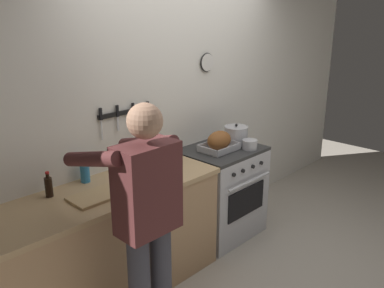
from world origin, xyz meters
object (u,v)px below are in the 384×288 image
Objects in this scene: bottle_wine_red at (145,153)px; bottle_dish_soap at (85,171)px; saucepan at (250,144)px; bottle_olive_oil at (160,155)px; stove at (221,192)px; stock_pot at (236,135)px; person_cook at (146,216)px; roasting_pan at (219,142)px; cutting_board at (96,196)px; bottle_soy_sauce at (49,186)px.

bottle_dish_soap is at bearing 167.95° from bottle_wine_red.
bottle_olive_oil is (-0.94, 0.23, 0.07)m from saucepan.
bottle_wine_red is at bearing 171.59° from stove.
stock_pot is at bearing -8.29° from bottle_dish_soap.
person_cook is 5.17× the size of bottle_wine_red.
saucepan is at bearing -101.58° from stock_pot.
bottle_wine_red is at bearing 162.57° from saucepan.
roasting_pan is 0.30m from saucepan.
roasting_pan is 1.31m from bottle_dish_soap.
saucepan is (0.24, -0.18, -0.04)m from roasting_pan.
roasting_pan reaches higher than cutting_board.
bottle_soy_sauce is at bearing 172.91° from roasting_pan.
saucepan is at bearing -17.43° from bottle_wine_red.
roasting_pan is at bearing -7.09° from bottle_soy_sauce.
bottle_soy_sauce reaches higher than saucepan.
person_cook is at bearing -96.34° from bottle_dish_soap.
bottle_wine_red is at bearing 132.09° from bottle_olive_oil.
bottle_olive_oil is at bearing -18.67° from bottle_dish_soap.
person_cook is 1.67m from saucepan.
roasting_pan is 0.98× the size of cutting_board.
person_cook is (-1.44, -0.61, 0.50)m from stove.
saucepan is at bearing -11.63° from bottle_soy_sauce.
stove is 2.56× the size of roasting_pan.
bottle_soy_sauce is at bearing 3.58° from person_cook.
bottle_dish_soap reaches higher than stove.
bottle_wine_red reaches higher than bottle_soy_sauce.
person_cook is at bearing -156.89° from roasting_pan.
bottle_olive_oil is (0.68, 0.64, 0.07)m from person_cook.
stock_pot reaches higher than cutting_board.
stock_pot reaches higher than stove.
bottle_soy_sauce is at bearing 170.60° from bottle_olive_oil.
roasting_pan is 1.50× the size of stock_pot.
bottle_soy_sauce is at bearing 173.70° from stove.
cutting_board is at bearing -177.56° from stock_pot.
bottle_wine_red is at bearing -12.05° from bottle_dish_soap.
stove is at bearing -2.56° from bottle_olive_oil.
person_cook is 0.95m from bottle_wine_red.
bottle_dish_soap is at bearing -18.81° from person_cook.
bottle_dish_soap reaches higher than stock_pot.
person_cook reaches higher than bottle_soy_sauce.
person_cook is at bearing -129.40° from bottle_wine_red.
person_cook reaches higher than saucepan.
bottle_wine_red is at bearing 17.46° from cutting_board.
stove is 6.26× the size of saucepan.
stove is 0.58m from stock_pot.
roasting_pan reaches higher than saucepan.
roasting_pan is 2.45× the size of saucepan.
bottle_wine_red reaches higher than bottle_olive_oil.
person_cook is at bearing -165.83° from saucepan.
bottle_wine_red reaches higher than stove.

